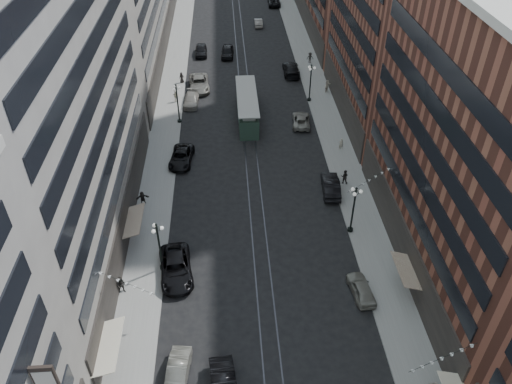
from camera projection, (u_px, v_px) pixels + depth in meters
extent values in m
plane|color=black|center=(246.00, 103.00, 71.93)|extent=(220.00, 220.00, 0.00)
cube|color=gray|center=(174.00, 75.00, 79.20)|extent=(4.00, 180.00, 0.15)
cube|color=gray|center=(311.00, 71.00, 80.30)|extent=(4.00, 180.00, 0.15)
cube|color=#2D2D33|center=(238.00, 74.00, 79.75)|extent=(0.12, 180.00, 0.02)
cube|color=#2D2D33|center=(247.00, 73.00, 79.82)|extent=(0.12, 180.00, 0.02)
cube|color=gray|center=(54.00, 112.00, 41.23)|extent=(8.00, 36.00, 28.00)
cube|color=brown|center=(473.00, 151.00, 40.23)|extent=(8.00, 30.00, 24.00)
cylinder|color=black|center=(163.00, 267.00, 46.13)|extent=(0.56, 0.56, 0.30)
cylinder|color=black|center=(160.00, 248.00, 44.62)|extent=(0.18, 0.18, 5.20)
sphere|color=black|center=(156.00, 225.00, 42.89)|extent=(0.24, 0.24, 0.24)
sphere|color=white|center=(162.00, 228.00, 43.16)|extent=(0.36, 0.36, 0.36)
sphere|color=white|center=(154.00, 225.00, 43.43)|extent=(0.36, 0.36, 0.36)
sphere|color=white|center=(153.00, 231.00, 42.82)|extent=(0.36, 0.36, 0.36)
cylinder|color=black|center=(180.00, 121.00, 67.36)|extent=(0.56, 0.56, 0.30)
cylinder|color=black|center=(178.00, 105.00, 65.85)|extent=(0.18, 0.18, 5.20)
sphere|color=black|center=(176.00, 85.00, 64.12)|extent=(0.24, 0.24, 0.24)
sphere|color=white|center=(180.00, 88.00, 64.39)|extent=(0.36, 0.36, 0.36)
sphere|color=white|center=(175.00, 87.00, 64.66)|extent=(0.36, 0.36, 0.36)
sphere|color=white|center=(174.00, 89.00, 64.05)|extent=(0.36, 0.36, 0.36)
cylinder|color=black|center=(350.00, 230.00, 50.19)|extent=(0.56, 0.56, 0.30)
cylinder|color=black|center=(353.00, 211.00, 48.68)|extent=(0.18, 0.18, 5.20)
sphere|color=black|center=(357.00, 188.00, 46.96)|extent=(0.24, 0.24, 0.24)
sphere|color=white|center=(361.00, 191.00, 47.23)|extent=(0.36, 0.36, 0.36)
sphere|color=white|center=(353.00, 189.00, 47.50)|extent=(0.36, 0.36, 0.36)
sphere|color=white|center=(355.00, 194.00, 46.89)|extent=(0.36, 0.36, 0.36)
cylinder|color=black|center=(309.00, 99.00, 72.21)|extent=(0.56, 0.56, 0.30)
cylinder|color=black|center=(310.00, 84.00, 70.70)|extent=(0.18, 0.18, 5.20)
sphere|color=black|center=(312.00, 65.00, 68.98)|extent=(0.24, 0.24, 0.24)
sphere|color=white|center=(315.00, 68.00, 69.24)|extent=(0.36, 0.36, 0.36)
sphere|color=white|center=(309.00, 67.00, 69.52)|extent=(0.36, 0.36, 0.36)
sphere|color=white|center=(310.00, 69.00, 68.90)|extent=(0.36, 0.36, 0.36)
cube|color=#273D30|center=(247.00, 109.00, 67.88)|extent=(2.51, 12.05, 2.61)
cube|color=gray|center=(247.00, 98.00, 66.89)|extent=(1.61, 11.04, 0.60)
cube|color=gray|center=(247.00, 96.00, 66.64)|extent=(2.71, 12.25, 0.15)
cylinder|color=black|center=(249.00, 132.00, 64.91)|extent=(2.31, 0.70, 0.70)
cylinder|color=black|center=(246.00, 100.00, 72.02)|extent=(2.31, 0.70, 0.70)
imported|color=slate|center=(178.00, 373.00, 37.13)|extent=(2.03, 4.48, 1.43)
imported|color=black|center=(176.00, 268.00, 45.28)|extent=(3.61, 6.47, 1.71)
imported|color=gray|center=(361.00, 289.00, 43.54)|extent=(2.10, 4.33, 1.42)
imported|color=black|center=(121.00, 285.00, 43.43)|extent=(0.92, 0.58, 1.80)
imported|color=black|center=(181.00, 157.00, 59.65)|extent=(3.08, 5.67, 1.51)
imported|color=gray|center=(191.00, 100.00, 71.29)|extent=(2.23, 4.98, 1.42)
imported|color=black|center=(201.00, 50.00, 85.21)|extent=(2.04, 4.90, 1.66)
imported|color=black|center=(331.00, 186.00, 55.04)|extent=(2.17, 5.22, 1.68)
imported|color=slate|center=(301.00, 120.00, 66.78)|extent=(2.80, 5.14, 1.37)
imported|color=black|center=(291.00, 69.00, 79.19)|extent=(2.52, 5.99, 1.73)
imported|color=black|center=(227.00, 52.00, 84.66)|extent=(2.32, 5.11, 1.70)
imported|color=slate|center=(258.00, 22.00, 96.41)|extent=(1.50, 4.20, 1.38)
imported|color=black|center=(143.00, 198.00, 53.29)|extent=(1.45, 0.73, 1.51)
imported|color=beige|center=(176.00, 96.00, 71.52)|extent=(1.03, 0.57, 1.66)
imported|color=black|center=(344.00, 177.00, 56.10)|extent=(0.93, 0.68, 1.72)
imported|color=#ABA38D|center=(341.00, 144.00, 61.65)|extent=(0.59, 0.42, 1.55)
imported|color=black|center=(310.00, 58.00, 82.23)|extent=(1.16, 0.52, 1.77)
imported|color=black|center=(274.00, 2.00, 106.31)|extent=(2.67, 5.55, 1.52)
imported|color=slate|center=(199.00, 83.00, 75.01)|extent=(3.42, 6.55, 1.76)
imported|color=black|center=(182.00, 77.00, 76.44)|extent=(0.85, 0.52, 1.64)
imported|color=#BFB29E|center=(327.00, 86.00, 73.91)|extent=(1.40, 1.71, 1.87)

